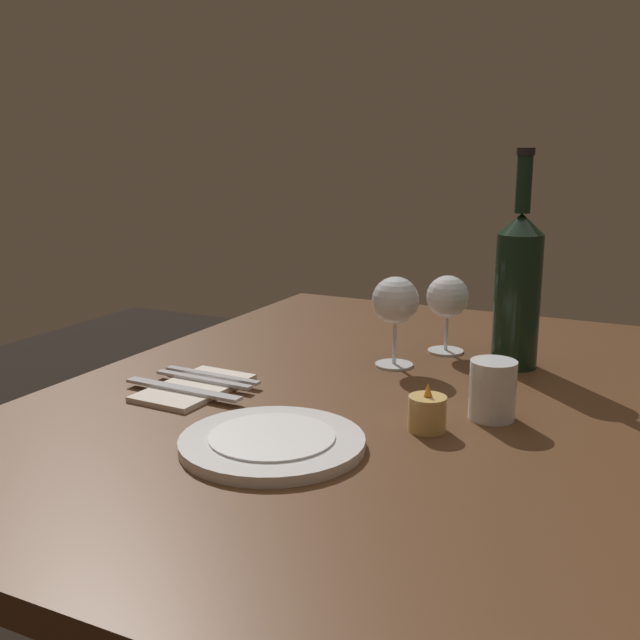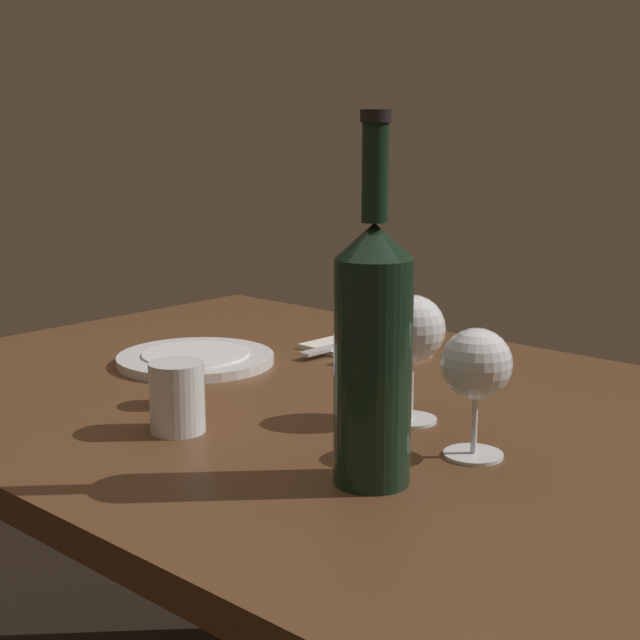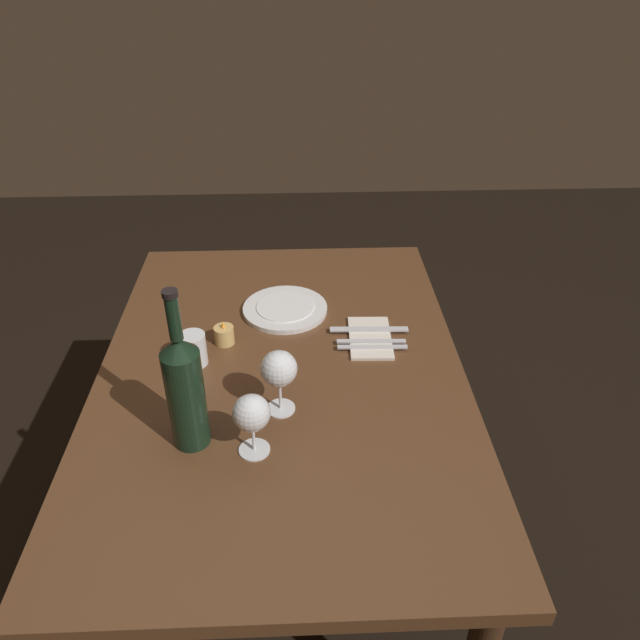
% 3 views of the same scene
% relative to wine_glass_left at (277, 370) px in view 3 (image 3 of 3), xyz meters
% --- Properties ---
extents(ground_plane, '(6.00, 6.00, 0.00)m').
position_rel_wine_glass_left_xyz_m(ground_plane, '(0.15, -0.00, -0.85)').
color(ground_plane, black).
extents(dining_table, '(1.30, 0.90, 0.74)m').
position_rel_wine_glass_left_xyz_m(dining_table, '(0.15, -0.00, -0.20)').
color(dining_table, '#56351E').
rests_on(dining_table, ground).
extents(wine_glass_left, '(0.08, 0.08, 0.16)m').
position_rel_wine_glass_left_xyz_m(wine_glass_left, '(0.00, 0.00, 0.00)').
color(wine_glass_left, white).
rests_on(wine_glass_left, dining_table).
extents(wine_glass_right, '(0.08, 0.08, 0.14)m').
position_rel_wine_glass_left_xyz_m(wine_glass_right, '(-0.13, 0.05, -0.01)').
color(wine_glass_right, white).
rests_on(wine_glass_right, dining_table).
extents(wine_bottle, '(0.08, 0.08, 0.37)m').
position_rel_wine_glass_left_xyz_m(wine_bottle, '(-0.09, 0.18, 0.03)').
color(wine_bottle, black).
rests_on(wine_bottle, dining_table).
extents(water_tumbler, '(0.07, 0.07, 0.08)m').
position_rel_wine_glass_left_xyz_m(water_tumbler, '(0.18, 0.21, -0.08)').
color(water_tumbler, white).
rests_on(water_tumbler, dining_table).
extents(votive_candle, '(0.05, 0.05, 0.07)m').
position_rel_wine_glass_left_xyz_m(votive_candle, '(0.26, 0.15, -0.09)').
color(votive_candle, '#DBB266').
rests_on(votive_candle, dining_table).
extents(dinner_plate, '(0.24, 0.24, 0.02)m').
position_rel_wine_glass_left_xyz_m(dinner_plate, '(0.41, -0.01, -0.10)').
color(dinner_plate, white).
rests_on(dinner_plate, dining_table).
extents(folded_napkin, '(0.19, 0.12, 0.01)m').
position_rel_wine_glass_left_xyz_m(folded_napkin, '(0.27, -0.24, -0.11)').
color(folded_napkin, silver).
rests_on(folded_napkin, dining_table).
extents(fork_inner, '(0.02, 0.18, 0.00)m').
position_rel_wine_glass_left_xyz_m(fork_inner, '(0.24, -0.24, -0.10)').
color(fork_inner, silver).
rests_on(fork_inner, folded_napkin).
extents(fork_outer, '(0.02, 0.18, 0.00)m').
position_rel_wine_glass_left_xyz_m(fork_outer, '(0.22, -0.24, -0.10)').
color(fork_outer, silver).
rests_on(fork_outer, folded_napkin).
extents(table_knife, '(0.03, 0.21, 0.00)m').
position_rel_wine_glass_left_xyz_m(table_knife, '(0.30, -0.24, -0.10)').
color(table_knife, silver).
rests_on(table_knife, folded_napkin).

